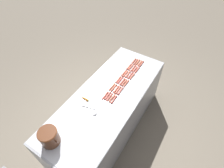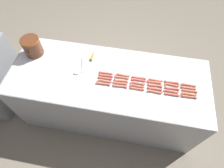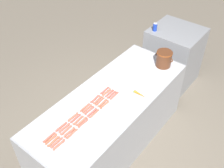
# 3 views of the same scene
# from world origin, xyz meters

# --- Properties ---
(ground_plane) EXTENTS (20.00, 20.00, 0.00)m
(ground_plane) POSITION_xyz_m (0.00, 0.00, 0.00)
(ground_plane) COLOR #756B5B
(griddle_counter) EXTENTS (0.87, 2.25, 0.88)m
(griddle_counter) POSITION_xyz_m (0.00, 0.00, 0.44)
(griddle_counter) COLOR #9EA0A5
(griddle_counter) RESTS_ON ground_plane
(hot_dog_0) EXTENTS (0.03, 0.16, 0.02)m
(hot_dog_0) POSITION_xyz_m (-0.11, -0.87, 0.89)
(hot_dog_0) COLOR #C05B48
(hot_dog_0) RESTS_ON griddle_counter
(hot_dog_1) EXTENTS (0.02, 0.16, 0.02)m
(hot_dog_1) POSITION_xyz_m (-0.12, -0.70, 0.89)
(hot_dog_1) COLOR #CC5C4A
(hot_dog_1) RESTS_ON griddle_counter
(hot_dog_2) EXTENTS (0.03, 0.16, 0.02)m
(hot_dog_2) POSITION_xyz_m (-0.12, -0.52, 0.89)
(hot_dog_2) COLOR #CD664D
(hot_dog_2) RESTS_ON griddle_counter
(hot_dog_3) EXTENTS (0.02, 0.16, 0.02)m
(hot_dog_3) POSITION_xyz_m (-0.11, -0.33, 0.89)
(hot_dog_3) COLOR #C46149
(hot_dog_3) RESTS_ON griddle_counter
(hot_dog_4) EXTENTS (0.03, 0.16, 0.02)m
(hot_dog_4) POSITION_xyz_m (-0.12, -0.15, 0.89)
(hot_dog_4) COLOR #C35F50
(hot_dog_4) RESTS_ON griddle_counter
(hot_dog_5) EXTENTS (0.03, 0.16, 0.02)m
(hot_dog_5) POSITION_xyz_m (-0.12, 0.03, 0.89)
(hot_dog_5) COLOR #C95A4C
(hot_dog_5) RESTS_ON griddle_counter
(hot_dog_6) EXTENTS (0.03, 0.16, 0.02)m
(hot_dog_6) POSITION_xyz_m (-0.08, -0.87, 0.89)
(hot_dog_6) COLOR #C96747
(hot_dog_6) RESTS_ON griddle_counter
(hot_dog_7) EXTENTS (0.03, 0.16, 0.02)m
(hot_dog_7) POSITION_xyz_m (-0.08, -0.69, 0.89)
(hot_dog_7) COLOR #C8624F
(hot_dog_7) RESTS_ON griddle_counter
(hot_dog_8) EXTENTS (0.03, 0.16, 0.02)m
(hot_dog_8) POSITION_xyz_m (-0.08, -0.52, 0.89)
(hot_dog_8) COLOR #C7594C
(hot_dog_8) RESTS_ON griddle_counter
(hot_dog_9) EXTENTS (0.03, 0.16, 0.02)m
(hot_dog_9) POSITION_xyz_m (-0.08, -0.33, 0.89)
(hot_dog_9) COLOR #C2634B
(hot_dog_9) RESTS_ON griddle_counter
(hot_dog_10) EXTENTS (0.03, 0.16, 0.02)m
(hot_dog_10) POSITION_xyz_m (-0.08, -0.15, 0.89)
(hot_dog_10) COLOR #C9654F
(hot_dog_10) RESTS_ON griddle_counter
(hot_dog_11) EXTENTS (0.03, 0.16, 0.02)m
(hot_dog_11) POSITION_xyz_m (-0.08, 0.02, 0.89)
(hot_dog_11) COLOR #BF674B
(hot_dog_11) RESTS_ON griddle_counter
(hot_dog_12) EXTENTS (0.03, 0.16, 0.02)m
(hot_dog_12) POSITION_xyz_m (-0.04, -0.88, 0.89)
(hot_dog_12) COLOR #C26748
(hot_dog_12) RESTS_ON griddle_counter
(hot_dog_13) EXTENTS (0.03, 0.16, 0.02)m
(hot_dog_13) POSITION_xyz_m (-0.04, -0.70, 0.89)
(hot_dog_13) COLOR #CE6550
(hot_dog_13) RESTS_ON griddle_counter
(hot_dog_14) EXTENTS (0.03, 0.16, 0.02)m
(hot_dog_14) POSITION_xyz_m (-0.04, -0.52, 0.89)
(hot_dog_14) COLOR #C7614B
(hot_dog_14) RESTS_ON griddle_counter
(hot_dog_15) EXTENTS (0.03, 0.16, 0.02)m
(hot_dog_15) POSITION_xyz_m (-0.05, -0.33, 0.89)
(hot_dog_15) COLOR #C85E4E
(hot_dog_15) RESTS_ON griddle_counter
(hot_dog_16) EXTENTS (0.03, 0.16, 0.02)m
(hot_dog_16) POSITION_xyz_m (-0.05, -0.15, 0.89)
(hot_dog_16) COLOR #CB6049
(hot_dog_16) RESTS_ON griddle_counter
(hot_dog_17) EXTENTS (0.02, 0.16, 0.02)m
(hot_dog_17) POSITION_xyz_m (-0.04, 0.02, 0.89)
(hot_dog_17) COLOR #C05B4B
(hot_dog_17) RESTS_ON griddle_counter
(hot_dog_18) EXTENTS (0.03, 0.16, 0.02)m
(hot_dog_18) POSITION_xyz_m (-0.01, -0.87, 0.89)
(hot_dog_18) COLOR #C7614C
(hot_dog_18) RESTS_ON griddle_counter
(hot_dog_19) EXTENTS (0.03, 0.16, 0.02)m
(hot_dog_19) POSITION_xyz_m (-0.00, -0.69, 0.89)
(hot_dog_19) COLOR #CA644D
(hot_dog_19) RESTS_ON griddle_counter
(hot_dog_20) EXTENTS (0.03, 0.16, 0.02)m
(hot_dog_20) POSITION_xyz_m (-0.00, -0.51, 0.89)
(hot_dog_20) COLOR #CA654C
(hot_dog_20) RESTS_ON griddle_counter
(hot_dog_21) EXTENTS (0.03, 0.16, 0.02)m
(hot_dog_21) POSITION_xyz_m (-0.00, -0.34, 0.89)
(hot_dog_21) COLOR #CE5A4F
(hot_dog_21) RESTS_ON griddle_counter
(hot_dog_22) EXTENTS (0.03, 0.16, 0.02)m
(hot_dog_22) POSITION_xyz_m (-0.00, -0.15, 0.89)
(hot_dog_22) COLOR #C0674D
(hot_dog_22) RESTS_ON griddle_counter
(hot_dog_23) EXTENTS (0.03, 0.16, 0.02)m
(hot_dog_23) POSITION_xyz_m (-0.01, 0.02, 0.89)
(hot_dog_23) COLOR #BF5B4C
(hot_dog_23) RESTS_ON griddle_counter
(hot_dog_24) EXTENTS (0.03, 0.16, 0.02)m
(hot_dog_24) POSITION_xyz_m (0.03, -0.87, 0.89)
(hot_dog_24) COLOR #C3634D
(hot_dog_24) RESTS_ON griddle_counter
(hot_dog_25) EXTENTS (0.03, 0.16, 0.02)m
(hot_dog_25) POSITION_xyz_m (0.03, -0.69, 0.89)
(hot_dog_25) COLOR #CA624A
(hot_dog_25) RESTS_ON griddle_counter
(hot_dog_26) EXTENTS (0.03, 0.16, 0.02)m
(hot_dog_26) POSITION_xyz_m (0.03, -0.52, 0.89)
(hot_dog_26) COLOR #C35D4A
(hot_dog_26) RESTS_ON griddle_counter
(hot_dog_27) EXTENTS (0.03, 0.16, 0.02)m
(hot_dog_27) POSITION_xyz_m (0.03, -0.34, 0.89)
(hot_dog_27) COLOR #C9644C
(hot_dog_27) RESTS_ON griddle_counter
(hot_dog_28) EXTENTS (0.03, 0.16, 0.02)m
(hot_dog_28) POSITION_xyz_m (0.03, -0.16, 0.89)
(hot_dog_28) COLOR #C16448
(hot_dog_28) RESTS_ON griddle_counter
(hot_dog_29) EXTENTS (0.03, 0.16, 0.02)m
(hot_dog_29) POSITION_xyz_m (0.03, 0.03, 0.89)
(hot_dog_29) COLOR #C45B49
(hot_dog_29) RESTS_ON griddle_counter
(bean_pot) EXTENTS (0.27, 0.21, 0.22)m
(bean_pot) POSITION_xyz_m (0.18, 0.92, 1.00)
(bean_pot) COLOR #562D19
(bean_pot) RESTS_ON griddle_counter
(serving_spoon) EXTENTS (0.27, 0.10, 0.02)m
(serving_spoon) POSITION_xyz_m (0.02, 0.34, 0.89)
(serving_spoon) COLOR #B7B7BC
(serving_spoon) RESTS_ON griddle_counter
(carrot) EXTENTS (0.18, 0.04, 0.03)m
(carrot) POSITION_xyz_m (0.26, 0.23, 0.90)
(carrot) COLOR orange
(carrot) RESTS_ON griddle_counter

